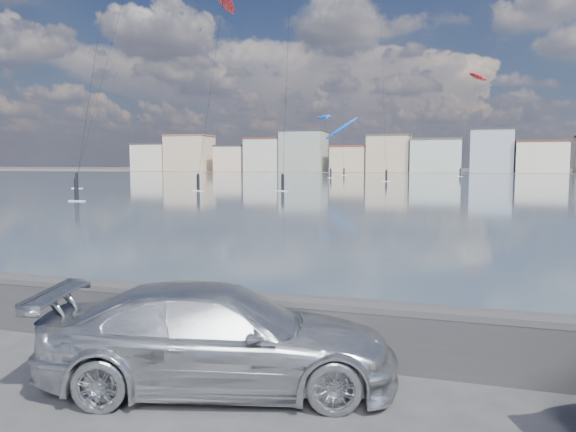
% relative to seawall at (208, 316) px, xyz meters
% --- Properties ---
extents(ground, '(700.00, 700.00, 0.00)m').
position_rel_seawall_xyz_m(ground, '(0.00, -2.70, -0.58)').
color(ground, '#333335').
rests_on(ground, ground).
extents(bay_water, '(500.00, 177.00, 0.00)m').
position_rel_seawall_xyz_m(bay_water, '(0.00, 88.80, -0.58)').
color(bay_water, '#3B4559').
rests_on(bay_water, ground).
extents(far_shore_strip, '(500.00, 60.00, 0.00)m').
position_rel_seawall_xyz_m(far_shore_strip, '(0.00, 197.30, -0.57)').
color(far_shore_strip, '#4C473D').
rests_on(far_shore_strip, ground).
extents(seawall, '(400.00, 0.36, 1.08)m').
position_rel_seawall_xyz_m(seawall, '(0.00, 0.00, 0.00)').
color(seawall, '#28282B').
rests_on(seawall, ground).
extents(far_buildings, '(240.79, 13.26, 14.60)m').
position_rel_seawall_xyz_m(far_buildings, '(1.31, 183.30, 5.44)').
color(far_buildings, beige).
rests_on(far_buildings, ground).
extents(car_silver, '(5.34, 3.33, 1.44)m').
position_rel_seawall_xyz_m(car_silver, '(0.86, -1.38, 0.14)').
color(car_silver, silver).
rests_on(car_silver, ground).
extents(kitesurfer_5, '(6.24, 20.04, 27.27)m').
position_rel_seawall_xyz_m(kitesurfer_5, '(-28.25, 63.67, 24.56)').
color(kitesurfer_5, red).
rests_on(kitesurfer_5, ground).
extents(kitesurfer_8, '(6.92, 14.15, 26.08)m').
position_rel_seawall_xyz_m(kitesurfer_8, '(5.62, 135.87, 22.96)').
color(kitesurfer_8, red).
rests_on(kitesurfer_8, ground).
extents(kitesurfer_9, '(9.78, 14.05, 15.96)m').
position_rel_seawall_xyz_m(kitesurfer_9, '(-28.88, 142.10, 11.79)').
color(kitesurfer_9, blue).
rests_on(kitesurfer_9, ground).
extents(kitesurfer_11, '(7.57, 14.00, 14.53)m').
position_rel_seawall_xyz_m(kitesurfer_11, '(-26.74, 114.15, 12.55)').
color(kitesurfer_11, blue).
rests_on(kitesurfer_11, ground).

